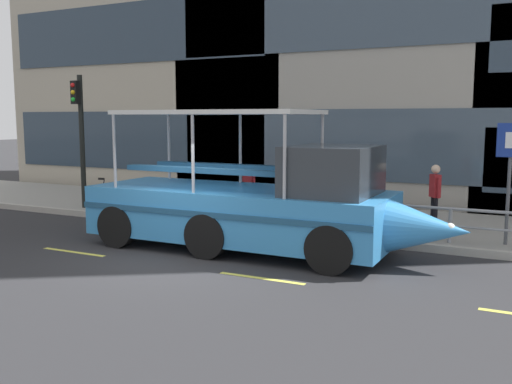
% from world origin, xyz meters
% --- Properties ---
extents(ground_plane, '(120.00, 120.00, 0.00)m').
position_xyz_m(ground_plane, '(0.00, 0.00, 0.00)').
color(ground_plane, '#2B2B2D').
extents(sidewalk, '(32.00, 4.80, 0.18)m').
position_xyz_m(sidewalk, '(0.00, 5.60, 0.09)').
color(sidewalk, '#99968E').
rests_on(sidewalk, ground_plane).
extents(curb_edge, '(32.00, 0.18, 0.18)m').
position_xyz_m(curb_edge, '(0.00, 3.11, 0.09)').
color(curb_edge, '#B2ADA3').
rests_on(curb_edge, ground_plane).
extents(lane_centreline, '(25.80, 0.12, 0.01)m').
position_xyz_m(lane_centreline, '(-0.00, -0.57, 0.00)').
color(lane_centreline, '#DBD64C').
rests_on(lane_centreline, ground_plane).
extents(curb_guardrail, '(12.25, 0.09, 0.84)m').
position_xyz_m(curb_guardrail, '(0.95, 3.45, 0.74)').
color(curb_guardrail, gray).
rests_on(curb_guardrail, sidewalk).
extents(traffic_light_pole, '(0.24, 0.46, 4.22)m').
position_xyz_m(traffic_light_pole, '(-6.04, 3.60, 2.73)').
color(traffic_light_pole, black).
rests_on(traffic_light_pole, sidewalk).
extents(parking_sign, '(0.60, 0.12, 2.77)m').
position_xyz_m(parking_sign, '(6.47, 3.83, 2.06)').
color(parking_sign, '#4C4F54').
rests_on(parking_sign, sidewalk).
extents(leaned_bicycle, '(1.74, 0.46, 0.96)m').
position_xyz_m(leaned_bicycle, '(-5.30, 3.91, 0.56)').
color(leaned_bicycle, black).
rests_on(leaned_bicycle, sidewalk).
extents(duck_tour_boat, '(8.84, 2.57, 3.24)m').
position_xyz_m(duck_tour_boat, '(1.32, 1.43, 1.07)').
color(duck_tour_boat, '#388CD1').
rests_on(duck_tour_boat, ground_plane).
extents(pedestrian_near_bow, '(0.33, 0.41, 1.68)m').
position_xyz_m(pedestrian_near_bow, '(4.68, 5.02, 1.19)').
color(pedestrian_near_bow, black).
rests_on(pedestrian_near_bow, sidewalk).
extents(pedestrian_mid_left, '(0.43, 0.28, 1.59)m').
position_xyz_m(pedestrian_mid_left, '(1.30, 4.72, 1.14)').
color(pedestrian_mid_left, '#47423D').
rests_on(pedestrian_mid_left, sidewalk).
extents(pedestrian_mid_right, '(0.44, 0.22, 1.55)m').
position_xyz_m(pedestrian_mid_right, '(-0.42, 4.39, 1.12)').
color(pedestrian_mid_right, '#47423D').
rests_on(pedestrian_mid_right, sidewalk).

